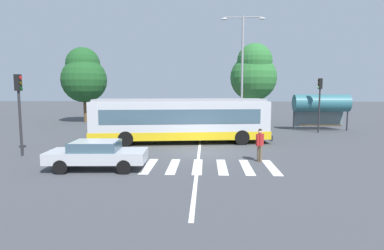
# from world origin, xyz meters

# --- Properties ---
(ground_plane) EXTENTS (160.00, 160.00, 0.00)m
(ground_plane) POSITION_xyz_m (0.00, 0.00, 0.00)
(ground_plane) COLOR #424449
(city_transit_bus) EXTENTS (12.52, 4.03, 3.06)m
(city_transit_bus) POSITION_xyz_m (-1.39, 3.55, 1.59)
(city_transit_bus) COLOR black
(city_transit_bus) RESTS_ON ground_plane
(pedestrian_crossing_street) EXTENTS (0.44, 0.49, 1.72)m
(pedestrian_crossing_street) POSITION_xyz_m (3.17, -2.16, 0.97)
(pedestrian_crossing_street) COLOR brown
(pedestrian_crossing_street) RESTS_ON ground_plane
(foreground_sedan) EXTENTS (4.58, 2.04, 1.35)m
(foreground_sedan) POSITION_xyz_m (-4.68, -4.14, 0.77)
(foreground_sedan) COLOR black
(foreground_sedan) RESTS_ON ground_plane
(parked_car_charcoal) EXTENTS (2.15, 4.62, 1.35)m
(parked_car_charcoal) POSITION_xyz_m (-6.10, 15.62, 0.77)
(parked_car_charcoal) COLOR black
(parked_car_charcoal) RESTS_ON ground_plane
(parked_car_teal) EXTENTS (1.95, 4.54, 1.35)m
(parked_car_teal) POSITION_xyz_m (-3.58, 16.20, 0.77)
(parked_car_teal) COLOR black
(parked_car_teal) RESTS_ON ground_plane
(parked_car_blue) EXTENTS (2.25, 4.66, 1.35)m
(parked_car_blue) POSITION_xyz_m (-0.63, 16.19, 0.77)
(parked_car_blue) COLOR black
(parked_car_blue) RESTS_ON ground_plane
(parked_car_red) EXTENTS (2.20, 4.64, 1.35)m
(parked_car_red) POSITION_xyz_m (1.93, 15.99, 0.77)
(parked_car_red) COLOR black
(parked_car_red) RESTS_ON ground_plane
(parked_car_silver) EXTENTS (1.94, 4.53, 1.35)m
(parked_car_silver) POSITION_xyz_m (4.51, 15.81, 0.77)
(parked_car_silver) COLOR black
(parked_car_silver) RESTS_ON ground_plane
(traffic_light_near_corner) EXTENTS (0.33, 0.32, 4.54)m
(traffic_light_near_corner) POSITION_xyz_m (-9.95, -1.26, 3.06)
(traffic_light_near_corner) COLOR #28282B
(traffic_light_near_corner) RESTS_ON ground_plane
(traffic_light_far_corner) EXTENTS (0.33, 0.32, 4.65)m
(traffic_light_far_corner) POSITION_xyz_m (10.09, 9.37, 3.12)
(traffic_light_far_corner) COLOR #28282B
(traffic_light_far_corner) RESTS_ON ground_plane
(bus_stop_shelter) EXTENTS (4.89, 1.54, 3.25)m
(bus_stop_shelter) POSITION_xyz_m (10.80, 10.96, 2.42)
(bus_stop_shelter) COLOR #28282B
(bus_stop_shelter) RESTS_ON ground_plane
(twin_arm_street_lamp) EXTENTS (4.02, 0.32, 10.34)m
(twin_arm_street_lamp) POSITION_xyz_m (3.70, 11.48, 6.21)
(twin_arm_street_lamp) COLOR #939399
(twin_arm_street_lamp) RESTS_ON ground_plane
(background_tree_left) EXTENTS (5.02, 5.02, 8.39)m
(background_tree_left) POSITION_xyz_m (-13.35, 17.27, 5.27)
(background_tree_left) COLOR brown
(background_tree_left) RESTS_ON ground_plane
(background_tree_right) EXTENTS (5.09, 5.09, 8.69)m
(background_tree_right) POSITION_xyz_m (5.62, 17.36, 5.51)
(background_tree_right) COLOR brown
(background_tree_right) RESTS_ON ground_plane
(crosswalk_painted_stripes) EXTENTS (6.37, 3.15, 0.01)m
(crosswalk_painted_stripes) POSITION_xyz_m (0.59, -3.38, 0.00)
(crosswalk_painted_stripes) COLOR silver
(crosswalk_painted_stripes) RESTS_ON ground_plane
(lane_center_line) EXTENTS (0.16, 24.00, 0.01)m
(lane_center_line) POSITION_xyz_m (-0.01, 2.00, 0.00)
(lane_center_line) COLOR silver
(lane_center_line) RESTS_ON ground_plane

